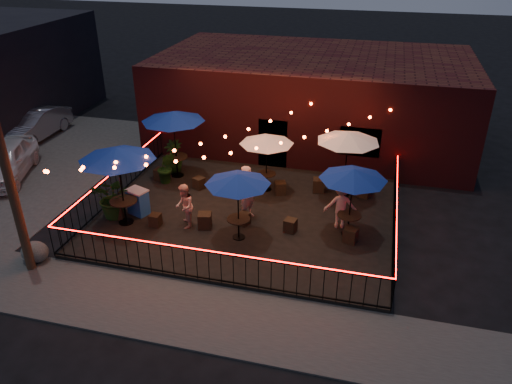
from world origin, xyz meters
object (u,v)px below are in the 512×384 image
Objects in this scene: cafe_table_0 at (117,155)px; cafe_table_1 at (173,117)px; boulder at (35,252)px; cafe_table_2 at (238,180)px; utility_pole at (0,145)px; cooler at (138,202)px; cafe_table_3 at (267,140)px; cafe_table_5 at (348,138)px; cafe_table_4 at (353,175)px.

cafe_table_1 is (0.28, 3.86, -0.02)m from cafe_table_0.
cafe_table_1 is 3.48× the size of boulder.
cafe_table_2 is (3.97, 0.06, -0.42)m from cafe_table_0.
cafe_table_2 is (5.57, 2.99, -1.78)m from utility_pole.
cafe_table_2 is (3.69, -3.80, -0.41)m from cafe_table_1.
cafe_table_2 is at bearing 0.86° from cafe_table_0.
cooler is at bearing 63.96° from utility_pole.
cafe_table_1 is (1.88, 6.79, -1.37)m from utility_pole.
boulder is at bearing -107.11° from cafe_table_1.
cafe_table_2 is 4.18m from cooler.
cafe_table_3 is 8.57m from boulder.
cooler is at bearing 60.08° from boulder.
cooler is 1.07× the size of boulder.
boulder is (-8.64, -6.41, -2.11)m from cafe_table_5.
utility_pole is at bearing -151.80° from cafe_table_2.
cafe_table_1 is 1.09× the size of cafe_table_5.
boulder is (-0.10, 0.38, -3.66)m from utility_pole.
cafe_table_0 reaches higher than cafe_table_4.
cafe_table_0 is 1.25× the size of cafe_table_3.
cafe_table_5 reaches higher than boulder.
cooler is (-0.12, -3.19, -2.00)m from cafe_table_1.
cafe_table_3 is at bearing 144.02° from cafe_table_4.
cafe_table_4 is 9.97m from boulder.
cafe_table_3 is at bearing -173.82° from cafe_table_5.
utility_pole reaches higher than cafe_table_2.
cafe_table_2 reaches higher than boulder.
cooler is (-6.79, -3.20, -1.82)m from cafe_table_5.
cafe_table_0 is at bearing -179.14° from cafe_table_2.
utility_pole is 2.88× the size of cafe_table_5.
cafe_table_4 is at bearing 23.96° from cooler.
utility_pole reaches higher than cafe_table_0.
cafe_table_2 is at bearing 24.73° from boulder.
utility_pole reaches higher than cafe_table_1.
cooler is at bearing 76.77° from cafe_table_0.
utility_pole reaches higher than cafe_table_3.
cafe_table_0 is 1.04× the size of cafe_table_1.
cafe_table_5 is at bearing 36.60° from boulder.
cafe_table_0 reaches higher than boulder.
cooler is at bearing 170.91° from cafe_table_2.
cafe_table_0 reaches higher than cafe_table_1.
cafe_table_1 is 7.09m from boulder.
cooler reaches higher than boulder.
utility_pole is at bearing -75.85° from boulder.
cafe_table_3 is at bearing 88.80° from cafe_table_2.
boulder is at bearing -155.27° from cafe_table_2.
boulder is (-1.70, -2.55, -2.30)m from cafe_table_0.
utility_pole is 2.65× the size of cafe_table_1.
cooler is 3.72m from boulder.
cooler is at bearing -143.44° from cafe_table_3.
cafe_table_1 is at bearing 134.12° from cafe_table_2.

